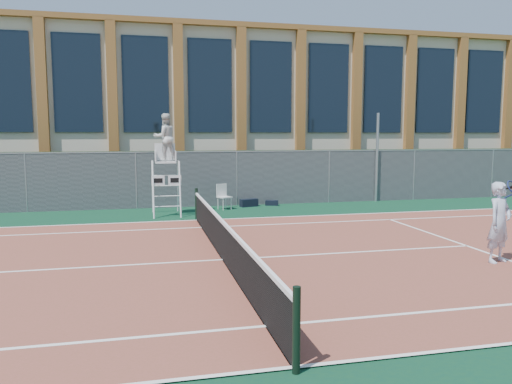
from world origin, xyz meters
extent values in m
plane|color=#233814|center=(0.00, 0.00, 0.00)|extent=(120.00, 120.00, 0.00)
cube|color=#0C3526|center=(0.00, 1.00, 0.01)|extent=(36.00, 20.00, 0.01)
cube|color=brown|center=(0.00, 0.00, 0.02)|extent=(23.77, 10.97, 0.02)
cylinder|color=black|center=(0.00, -5.60, 0.55)|extent=(0.10, 0.10, 1.10)
cylinder|color=black|center=(0.00, 5.60, 0.55)|extent=(0.10, 0.10, 1.10)
cube|color=black|center=(0.00, 0.00, 0.46)|extent=(0.03, 11.00, 0.86)
cube|color=white|center=(0.00, 0.00, 0.92)|extent=(0.06, 11.20, 0.07)
cube|color=black|center=(0.00, 10.00, 1.10)|extent=(40.00, 1.40, 2.20)
cube|color=beige|center=(0.00, 18.00, 4.00)|extent=(44.00, 10.00, 8.00)
cube|color=brown|center=(0.00, 18.00, 8.10)|extent=(45.00, 10.60, 0.25)
cylinder|color=#9EA0A5|center=(8.14, 8.70, 1.91)|extent=(0.12, 0.12, 3.82)
cylinder|color=white|center=(-1.40, 6.48, 0.96)|extent=(0.06, 0.55, 2.01)
cylinder|color=white|center=(-0.48, 6.48, 0.96)|extent=(0.06, 0.55, 2.01)
cylinder|color=white|center=(-1.40, 7.52, 0.96)|extent=(0.06, 0.55, 2.01)
cylinder|color=white|center=(-0.48, 7.52, 0.96)|extent=(0.06, 0.55, 2.01)
cube|color=white|center=(-0.94, 7.00, 1.92)|extent=(0.72, 0.62, 0.06)
cube|color=white|center=(-0.94, 7.29, 2.28)|extent=(0.72, 0.05, 0.62)
cube|color=white|center=(-1.23, 6.59, 1.30)|extent=(0.45, 0.03, 0.35)
cube|color=white|center=(-0.65, 6.59, 1.30)|extent=(0.45, 0.03, 0.35)
imported|color=silver|center=(-0.94, 7.05, 2.80)|extent=(0.98, 0.85, 1.70)
cube|color=silver|center=(1.32, 7.82, 0.49)|extent=(0.60, 0.60, 0.04)
cube|color=silver|center=(1.24, 8.01, 0.75)|extent=(0.43, 0.22, 0.49)
cylinder|color=silver|center=(1.23, 7.58, 0.24)|extent=(0.03, 0.03, 0.45)
cylinder|color=silver|center=(1.57, 7.73, 0.24)|extent=(0.03, 0.03, 0.45)
cylinder|color=silver|center=(1.08, 7.92, 0.24)|extent=(0.03, 0.03, 0.45)
cylinder|color=silver|center=(1.42, 8.07, 0.24)|extent=(0.03, 0.03, 0.45)
cube|color=black|center=(2.40, 8.34, 0.16)|extent=(0.77, 0.46, 0.31)
cube|color=black|center=(3.38, 8.43, 0.11)|extent=(0.56, 0.38, 0.21)
imported|color=#B1BBD5|center=(6.03, -1.61, 0.94)|extent=(0.77, 0.63, 1.82)
torus|color=navy|center=(6.51, -1.36, 1.71)|extent=(0.38, 0.30, 0.30)
sphere|color=#CCE533|center=(6.61, -1.18, 1.66)|extent=(0.07, 0.07, 0.07)
camera|label=1|loc=(-1.77, -11.13, 2.91)|focal=35.00mm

